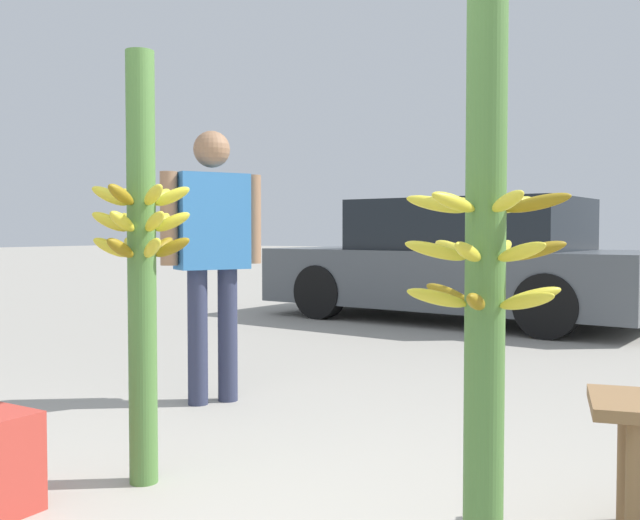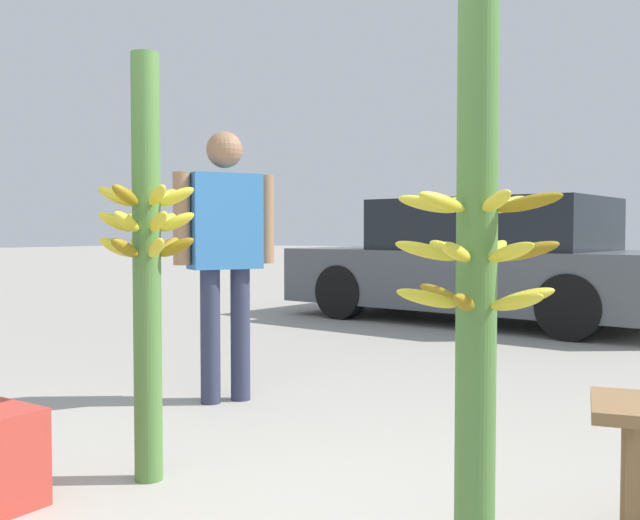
% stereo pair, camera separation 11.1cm
% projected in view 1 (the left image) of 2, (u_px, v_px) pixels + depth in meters
% --- Properties ---
extents(banana_stalk_left, '(0.39, 0.40, 1.72)m').
position_uv_depth(banana_stalk_left, '(142.00, 258.00, 2.82)').
color(banana_stalk_left, '#4C7A38').
rests_on(banana_stalk_left, ground_plane).
extents(banana_stalk_center, '(0.44, 0.44, 1.70)m').
position_uv_depth(banana_stalk_center, '(485.00, 283.00, 1.93)').
color(banana_stalk_center, '#4C7A38').
rests_on(banana_stalk_center, ground_plane).
extents(vendor_person, '(0.39, 0.59, 1.59)m').
position_uv_depth(vendor_person, '(212.00, 242.00, 4.16)').
color(vendor_person, '#2D334C').
rests_on(vendor_person, ground_plane).
extents(parked_car, '(4.41, 2.15, 1.37)m').
position_uv_depth(parked_car, '(460.00, 262.00, 8.07)').
color(parked_car, '#4C5156').
rests_on(parked_car, ground_plane).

